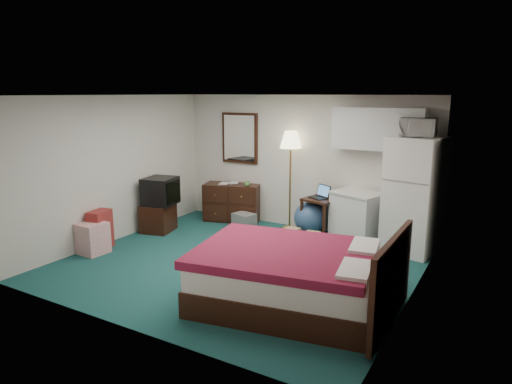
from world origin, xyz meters
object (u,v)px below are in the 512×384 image
Objects in this scene: desk at (320,217)px; tv_stand at (158,218)px; floor_lamp at (290,181)px; kitchen_counter at (357,218)px; fridge at (414,195)px; suitcase at (100,230)px; bed at (288,277)px; dresser at (232,202)px.

desk is 1.24× the size of tv_stand.
floor_lamp is 1.45m from kitchen_counter.
kitchen_counter is at bearing -169.84° from fridge.
floor_lamp reaches higher than tv_stand.
desk reaches higher than suitcase.
desk is at bearing 29.15° from suitcase.
bed is 3.72m from tv_stand.
tv_stand is (-2.72, -1.26, -0.09)m from desk.
bed is at bearing -62.99° from desk.
kitchen_counter is 2.72m from bed.
kitchen_counter is at bearing 80.44° from bed.
floor_lamp is 3.32× the size of tv_stand.
desk is at bearing 94.32° from bed.
tv_stand is at bearing -152.33° from fridge.
bed is at bearing -70.61° from kitchen_counter.
suitcase is at bearing -130.43° from floor_lamp.
dresser is 1.54m from tv_stand.
kitchen_counter is 0.45× the size of fridge.
fridge reaches higher than suitcase.
dresser reaches higher than suitcase.
dresser is 0.52× the size of bed.
dresser is at bearing -176.80° from floor_lamp.
fridge is at bearing -17.81° from dresser.
floor_lamp is at bearing -172.25° from fridge.
tv_stand is at bearing -146.06° from floor_lamp.
tv_stand is (-0.80, -1.31, -0.12)m from dresser.
kitchen_counter reaches higher than desk.
desk is 0.81× the size of kitchen_counter.
tv_stand is 1.23m from suitcase.
floor_lamp is at bearing -177.25° from desk.
tv_stand is at bearing 70.78° from suitcase.
dresser is 1.37m from floor_lamp.
bed is (0.69, -2.74, -0.01)m from desk.
kitchen_counter is 4.33m from suitcase.
dresser reaches higher than bed.
tv_stand is (-3.41, 1.48, -0.08)m from bed.
desk is (1.93, -0.05, -0.03)m from dresser.
dresser is 2.61m from kitchen_counter.
fridge reaches higher than dresser.
desk is 1.07× the size of suitcase.
floor_lamp is 0.90m from desk.
desk is at bearing 10.80° from tv_stand.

